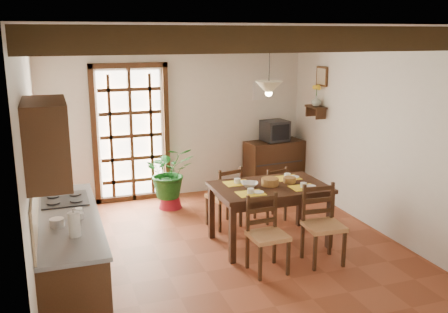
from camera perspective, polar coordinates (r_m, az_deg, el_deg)
name	(u,v)px	position (r m, az deg, el deg)	size (l,w,h in m)	color
ground_plane	(227,250)	(6.59, 0.34, -10.63)	(5.00, 5.00, 0.00)	brown
room_shell	(227,111)	(6.06, 0.37, 5.19)	(4.52, 5.02, 2.81)	silver
ceiling_beams	(227,37)	(5.99, 0.38, 13.47)	(4.50, 4.34, 0.20)	black
french_door	(131,131)	(8.33, -10.59, 2.87)	(1.26, 0.11, 2.32)	white
kitchen_counter	(70,257)	(5.52, -17.23, -10.92)	(0.64, 2.25, 1.38)	#341E10
upper_cabinet	(47,142)	(4.43, -19.62, 1.57)	(0.35, 0.80, 0.70)	#341E10
range_hood	(49,129)	(5.68, -19.34, 2.97)	(0.38, 0.60, 0.54)	white
counter_items	(66,210)	(5.43, -17.63, -5.87)	(0.50, 1.43, 0.25)	black
dining_table	(270,193)	(6.59, 5.25, -4.17)	(1.48, 0.95, 0.80)	black
chair_near_left	(267,249)	(5.95, 4.94, -10.44)	(0.44, 0.42, 0.91)	tan
chair_near_right	(322,239)	(6.27, 11.19, -9.23)	(0.47, 0.45, 0.96)	tan
chair_far_left	(224,207)	(7.25, 0.04, -5.85)	(0.50, 0.49, 0.90)	tan
chair_far_right	(271,203)	(7.53, 5.35, -5.33)	(0.46, 0.45, 0.84)	tan
table_setting	(270,180)	(6.54, 5.28, -2.66)	(1.07, 0.72, 0.10)	yellow
table_bowl	(250,184)	(6.50, 2.96, -3.20)	(0.22, 0.22, 0.05)	white
sideboard	(274,165)	(9.00, 5.73, -0.96)	(1.03, 0.46, 0.88)	#341E10
crt_tv	(275,131)	(8.85, 5.84, 2.96)	(0.47, 0.44, 0.36)	black
fuse_box	(260,91)	(8.91, 4.09, 7.51)	(0.25, 0.03, 0.32)	white
plant_pot	(170,201)	(8.10, -6.16, -5.10)	(0.37, 0.37, 0.23)	maroon
potted_plant	(170,174)	(7.96, -6.24, -1.97)	(1.96, 1.68, 2.18)	#144C19
wall_shelf	(316,109)	(8.44, 10.46, 5.33)	(0.20, 0.42, 0.20)	#341E10
shelf_vase	(316,101)	(8.42, 10.50, 6.27)	(0.15, 0.15, 0.15)	#B2BFB2
shelf_flowers	(317,88)	(8.40, 10.56, 7.67)	(0.14, 0.14, 0.36)	yellow
framed_picture	(322,76)	(8.42, 11.12, 8.98)	(0.03, 0.32, 0.32)	brown
pendant_lamp	(269,87)	(6.39, 5.14, 7.95)	(0.36, 0.36, 0.84)	black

